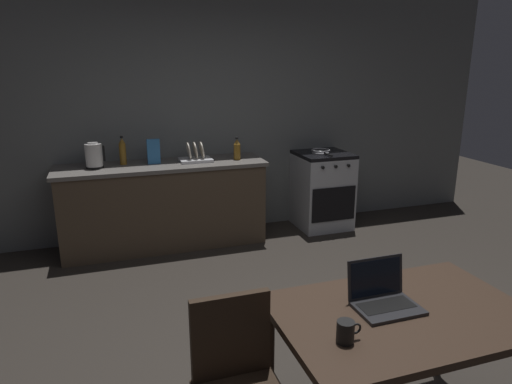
# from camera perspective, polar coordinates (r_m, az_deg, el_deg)

# --- Properties ---
(ground_plane) EXTENTS (12.00, 12.00, 0.00)m
(ground_plane) POSITION_cam_1_polar(r_m,az_deg,el_deg) (3.39, 6.02, -18.86)
(ground_plane) COLOR #2D2823
(back_wall) EXTENTS (6.40, 0.10, 2.74)m
(back_wall) POSITION_cam_1_polar(r_m,az_deg,el_deg) (5.36, -2.25, 9.88)
(back_wall) COLOR slate
(back_wall) RESTS_ON ground_plane
(kitchen_counter) EXTENTS (2.16, 0.64, 0.91)m
(kitchen_counter) POSITION_cam_1_polar(r_m,az_deg,el_deg) (5.02, -11.34, -1.55)
(kitchen_counter) COLOR #4C3D2D
(kitchen_counter) RESTS_ON ground_plane
(stove_oven) EXTENTS (0.60, 0.62, 0.91)m
(stove_oven) POSITION_cam_1_polar(r_m,az_deg,el_deg) (5.55, 8.20, 0.25)
(stove_oven) COLOR #B7BABF
(stove_oven) RESTS_ON ground_plane
(dining_table) EXTENTS (1.26, 0.82, 0.73)m
(dining_table) POSITION_cam_1_polar(r_m,az_deg,el_deg) (2.50, 17.66, -15.39)
(dining_table) COLOR #332319
(dining_table) RESTS_ON ground_plane
(chair) EXTENTS (0.40, 0.40, 0.90)m
(chair) POSITION_cam_1_polar(r_m,az_deg,el_deg) (2.27, -2.33, -22.33)
(chair) COLOR #2D2116
(chair) RESTS_ON ground_plane
(laptop) EXTENTS (0.32, 0.26, 0.23)m
(laptop) POSITION_cam_1_polar(r_m,az_deg,el_deg) (2.46, 15.58, -12.56)
(laptop) COLOR #232326
(laptop) RESTS_ON dining_table
(electric_kettle) EXTENTS (0.19, 0.17, 0.26)m
(electric_kettle) POSITION_cam_1_polar(r_m,az_deg,el_deg) (4.85, -19.48, 4.27)
(electric_kettle) COLOR black
(electric_kettle) RESTS_ON kitchen_counter
(bottle) EXTENTS (0.07, 0.07, 0.24)m
(bottle) POSITION_cam_1_polar(r_m,az_deg,el_deg) (4.99, -2.37, 5.35)
(bottle) COLOR #8C601E
(bottle) RESTS_ON kitchen_counter
(frying_pan) EXTENTS (0.22, 0.39, 0.05)m
(frying_pan) POSITION_cam_1_polar(r_m,az_deg,el_deg) (5.39, 8.08, 5.03)
(frying_pan) COLOR gray
(frying_pan) RESTS_ON stove_oven
(coffee_mug) EXTENTS (0.12, 0.08, 0.10)m
(coffee_mug) POSITION_cam_1_polar(r_m,az_deg,el_deg) (2.14, 11.10, -16.65)
(coffee_mug) COLOR black
(coffee_mug) RESTS_ON dining_table
(cereal_box) EXTENTS (0.13, 0.05, 0.26)m
(cereal_box) POSITION_cam_1_polar(r_m,az_deg,el_deg) (4.89, -12.61, 4.93)
(cereal_box) COLOR #3372B2
(cereal_box) RESTS_ON kitchen_counter
(dish_rack) EXTENTS (0.34, 0.26, 0.21)m
(dish_rack) POSITION_cam_1_polar(r_m,az_deg,el_deg) (4.95, -7.53, 4.34)
(dish_rack) COLOR silver
(dish_rack) RESTS_ON kitchen_counter
(bottle_b) EXTENTS (0.07, 0.07, 0.30)m
(bottle_b) POSITION_cam_1_polar(r_m,az_deg,el_deg) (4.92, -16.24, 4.90)
(bottle_b) COLOR #8C601E
(bottle_b) RESTS_ON kitchen_counter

